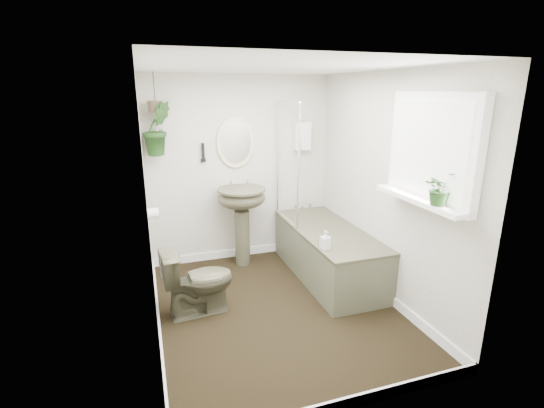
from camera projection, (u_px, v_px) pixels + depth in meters
name	position (u px, v px, depth m)	size (l,w,h in m)	color
floor	(277.00, 309.00, 3.97)	(2.30, 2.80, 0.02)	black
ceiling	(278.00, 65.00, 3.32)	(2.30, 2.80, 0.02)	white
wall_back	(240.00, 170.00, 4.93)	(2.30, 0.02, 2.30)	beige
wall_front	(354.00, 257.00, 2.36)	(2.30, 0.02, 2.30)	beige
wall_left	(146.00, 209.00, 3.29)	(0.02, 2.80, 2.30)	beige
wall_right	(385.00, 188.00, 3.99)	(0.02, 2.80, 2.30)	beige
skirting	(277.00, 304.00, 3.95)	(2.30, 2.80, 0.10)	white
bathtub	(328.00, 253.00, 4.58)	(0.72, 1.72, 0.58)	#413F2D
bath_screen	(287.00, 163.00, 4.65)	(0.04, 0.72, 1.40)	silver
shower_box	(302.00, 136.00, 4.99)	(0.20, 0.10, 0.35)	white
oval_mirror	(236.00, 142.00, 4.78)	(0.46, 0.03, 0.62)	beige
wall_sconce	(203.00, 152.00, 4.67)	(0.04, 0.04, 0.22)	black
toilet_roll_holder	(153.00, 213.00, 4.02)	(0.11, 0.11, 0.11)	white
window_recess	(432.00, 149.00, 3.19)	(0.08, 1.00, 0.90)	white
window_sill	(420.00, 200.00, 3.29)	(0.18, 1.00, 0.04)	white
window_blinds	(428.00, 149.00, 3.18)	(0.01, 0.86, 0.76)	white
toilet	(198.00, 281.00, 3.80)	(0.38, 0.67, 0.68)	#413F2D
pedestal_sink	(242.00, 227.00, 4.84)	(0.58, 0.49, 0.99)	#413F2D
sill_plant	(440.00, 188.00, 3.03)	(0.24, 0.21, 0.27)	black
hanging_plant	(157.00, 129.00, 4.34)	(0.33, 0.26, 0.59)	black
soap_bottle	(325.00, 240.00, 3.92)	(0.08, 0.09, 0.19)	black
hanging_pot	(156.00, 107.00, 4.27)	(0.16, 0.16, 0.12)	#4A3C2B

